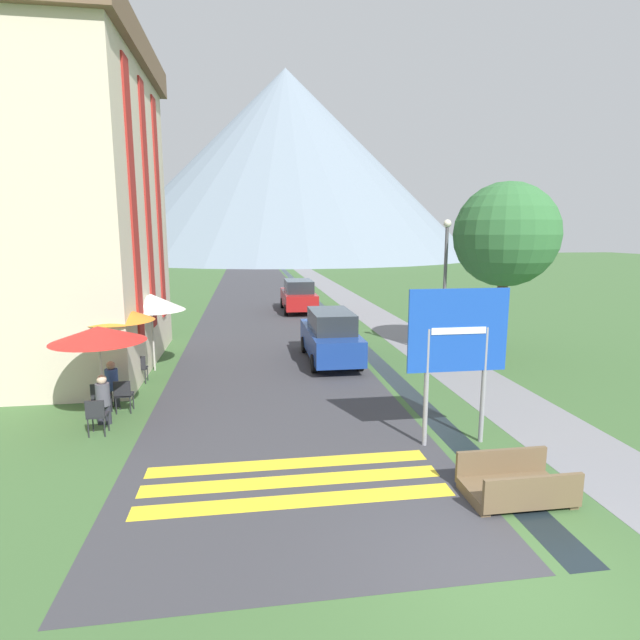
% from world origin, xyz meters
% --- Properties ---
extents(ground_plane, '(160.00, 160.00, 0.00)m').
position_xyz_m(ground_plane, '(0.00, 20.00, 0.00)').
color(ground_plane, '#3D6033').
extents(road, '(6.40, 60.00, 0.01)m').
position_xyz_m(road, '(-2.50, 30.00, 0.00)').
color(road, '#38383D').
rests_on(road, ground_plane).
extents(footpath, '(2.20, 60.00, 0.01)m').
position_xyz_m(footpath, '(3.60, 30.00, 0.00)').
color(footpath, slate).
rests_on(footpath, ground_plane).
extents(drainage_channel, '(0.60, 60.00, 0.00)m').
position_xyz_m(drainage_channel, '(1.20, 30.00, 0.00)').
color(drainage_channel, black).
rests_on(drainage_channel, ground_plane).
extents(crosswalk_marking, '(5.44, 1.84, 0.01)m').
position_xyz_m(crosswalk_marking, '(-2.50, 3.04, 0.01)').
color(crosswalk_marking, yellow).
rests_on(crosswalk_marking, ground_plane).
extents(mountain_distant, '(68.81, 68.81, 33.72)m').
position_xyz_m(mountain_distant, '(4.58, 90.54, 16.86)').
color(mountain_distant, slate).
rests_on(mountain_distant, ground_plane).
extents(hotel_building, '(6.45, 8.36, 10.57)m').
position_xyz_m(hotel_building, '(-9.39, 12.00, 5.71)').
color(hotel_building, beige).
rests_on(hotel_building, ground_plane).
extents(road_sign, '(2.15, 0.11, 3.35)m').
position_xyz_m(road_sign, '(1.05, 4.19, 2.22)').
color(road_sign, gray).
rests_on(road_sign, ground_plane).
extents(footbridge, '(1.70, 1.10, 0.65)m').
position_xyz_m(footbridge, '(1.20, 1.92, 0.23)').
color(footbridge, brown).
rests_on(footbridge, ground_plane).
extents(parked_car_near, '(1.70, 4.54, 1.82)m').
position_xyz_m(parked_car_near, '(-0.40, 11.44, 0.91)').
color(parked_car_near, navy).
rests_on(parked_car_near, ground_plane).
extents(parked_car_far, '(1.85, 4.59, 1.82)m').
position_xyz_m(parked_car_far, '(-0.33, 22.88, 0.91)').
color(parked_car_far, '#A31919').
rests_on(parked_car_far, ground_plane).
extents(cafe_chair_nearest, '(0.40, 0.40, 0.85)m').
position_xyz_m(cafe_chair_nearest, '(-6.61, 5.74, 0.51)').
color(cafe_chair_nearest, '#232328').
rests_on(cafe_chair_nearest, ground_plane).
extents(cafe_chair_near_right, '(0.40, 0.40, 0.85)m').
position_xyz_m(cafe_chair_near_right, '(-6.37, 7.16, 0.51)').
color(cafe_chair_near_right, '#232328').
rests_on(cafe_chair_near_right, ground_plane).
extents(cafe_chair_near_left, '(0.40, 0.40, 0.85)m').
position_xyz_m(cafe_chair_near_left, '(-6.87, 7.01, 0.51)').
color(cafe_chair_near_left, '#232328').
rests_on(cafe_chair_near_left, ground_plane).
extents(cafe_chair_far_right, '(0.40, 0.40, 0.85)m').
position_xyz_m(cafe_chair_far_right, '(-6.88, 10.08, 0.51)').
color(cafe_chair_far_right, '#232328').
rests_on(cafe_chair_far_right, ground_plane).
extents(cafe_chair_far_left, '(0.40, 0.40, 0.85)m').
position_xyz_m(cafe_chair_far_left, '(-6.49, 9.70, 0.51)').
color(cafe_chair_far_left, '#232328').
rests_on(cafe_chair_far_left, ground_plane).
extents(cafe_umbrella_front_red, '(2.16, 2.16, 2.32)m').
position_xyz_m(cafe_umbrella_front_red, '(-6.71, 6.64, 2.14)').
color(cafe_umbrella_front_red, '#B7B2A8').
rests_on(cafe_umbrella_front_red, ground_plane).
extents(cafe_umbrella_middle_orange, '(2.00, 2.00, 2.47)m').
position_xyz_m(cafe_umbrella_middle_orange, '(-6.82, 8.90, 2.26)').
color(cafe_umbrella_middle_orange, '#B7B2A8').
rests_on(cafe_umbrella_middle_orange, ground_plane).
extents(cafe_umbrella_rear_white, '(2.14, 2.14, 2.53)m').
position_xyz_m(cafe_umbrella_rear_white, '(-6.31, 11.10, 2.27)').
color(cafe_umbrella_rear_white, '#B7B2A8').
rests_on(cafe_umbrella_rear_white, ground_plane).
extents(person_seated_far, '(0.32, 0.32, 1.20)m').
position_xyz_m(person_seated_far, '(-6.66, 6.45, 0.67)').
color(person_seated_far, '#282833').
rests_on(person_seated_far, ground_plane).
extents(person_seated_near, '(0.32, 0.32, 1.22)m').
position_xyz_m(person_seated_near, '(-6.76, 7.68, 0.67)').
color(person_seated_near, '#282833').
rests_on(person_seated_near, ground_plane).
extents(streetlamp, '(0.28, 0.28, 4.93)m').
position_xyz_m(streetlamp, '(3.81, 11.66, 2.94)').
color(streetlamp, '#515156').
rests_on(streetlamp, ground_plane).
extents(tree_by_path, '(3.66, 3.66, 6.23)m').
position_xyz_m(tree_by_path, '(5.81, 11.23, 4.38)').
color(tree_by_path, brown).
rests_on(tree_by_path, ground_plane).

